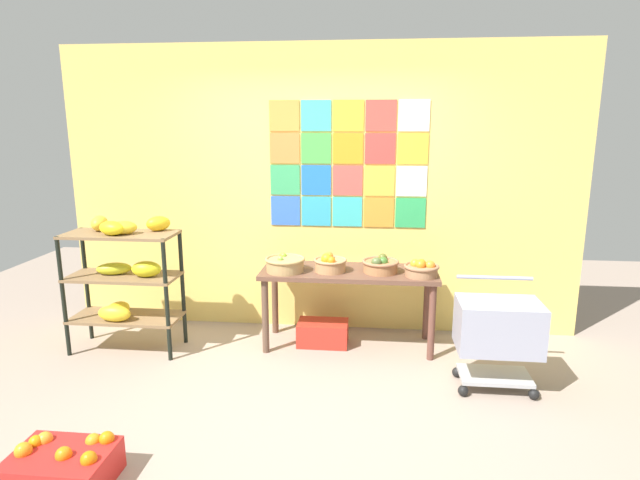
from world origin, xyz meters
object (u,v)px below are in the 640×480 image
fruit_basket_back_right (380,265)px  fruit_basket_right (285,264)px  fruit_basket_left (330,263)px  shopping_cart (498,329)px  orange_crate_foreground (63,466)px  fruit_basket_back_left (421,269)px  produce_crate_under_table (323,333)px  banana_shelf_unit (123,271)px  display_table (349,280)px

fruit_basket_back_right → fruit_basket_right: bearing=-176.1°
fruit_basket_left → shopping_cart: size_ratio=0.35×
fruit_basket_right → orange_crate_foreground: (-0.94, -1.97, -0.68)m
orange_crate_foreground → shopping_cart: shopping_cart is taller
fruit_basket_back_left → orange_crate_foreground: 2.96m
shopping_cart → fruit_basket_back_right: bearing=144.6°
fruit_basket_back_right → produce_crate_under_table: bearing=175.5°
banana_shelf_unit → orange_crate_foreground: 1.94m
fruit_basket_back_right → shopping_cart: size_ratio=0.39×
orange_crate_foreground → shopping_cart: 3.03m
banana_shelf_unit → produce_crate_under_table: size_ratio=2.62×
banana_shelf_unit → display_table: (1.96, 0.30, -0.12)m
fruit_basket_right → produce_crate_under_table: (0.33, 0.10, -0.68)m
display_table → fruit_basket_back_left: (0.63, -0.12, 0.16)m
fruit_basket_left → banana_shelf_unit: bearing=-172.3°
shopping_cart → produce_crate_under_table: bearing=154.6°
orange_crate_foreground → shopping_cart: (2.66, 1.39, 0.37)m
produce_crate_under_table → shopping_cart: size_ratio=0.55×
orange_crate_foreground → fruit_basket_back_left: bearing=42.4°
fruit_basket_right → banana_shelf_unit: bearing=-171.9°
orange_crate_foreground → shopping_cart: size_ratio=0.66×
orange_crate_foreground → fruit_basket_left: bearing=56.5°
banana_shelf_unit → fruit_basket_back_left: (2.59, 0.17, 0.05)m
banana_shelf_unit → fruit_basket_right: bearing=8.1°
fruit_basket_left → orange_crate_foreground: fruit_basket_left is taller
banana_shelf_unit → fruit_basket_back_right: 2.26m
fruit_basket_right → shopping_cart: fruit_basket_right is taller
fruit_basket_left → display_table: bearing=17.8°
fruit_basket_right → fruit_basket_back_left: bearing=-1.3°
fruit_basket_back_left → shopping_cart: bearing=-46.3°
banana_shelf_unit → fruit_basket_back_right: bearing=6.5°
fruit_basket_back_right → banana_shelf_unit: bearing=-173.5°
fruit_basket_back_right → fruit_basket_left: size_ratio=1.11×
banana_shelf_unit → display_table: size_ratio=0.77×
fruit_basket_back_left → display_table: bearing=169.0°
fruit_basket_back_right → orange_crate_foreground: size_ratio=0.59×
display_table → fruit_basket_back_left: size_ratio=5.18×
display_table → shopping_cart: shopping_cart is taller
banana_shelf_unit → display_table: banana_shelf_unit is taller
banana_shelf_unit → fruit_basket_back_left: bearing=3.8°
produce_crate_under_table → orange_crate_foreground: size_ratio=0.84×
display_table → produce_crate_under_table: 0.57m
fruit_basket_right → fruit_basket_back_right: bearing=3.9°
fruit_basket_back_right → fruit_basket_right: 0.84m
fruit_basket_left → shopping_cart: fruit_basket_left is taller
fruit_basket_right → fruit_basket_left: 0.40m
fruit_basket_right → fruit_basket_left: size_ratio=1.22×
fruit_basket_back_right → fruit_basket_back_left: (0.35, -0.08, -0.00)m
fruit_basket_back_left → produce_crate_under_table: size_ratio=0.66×
fruit_basket_right → produce_crate_under_table: fruit_basket_right is taller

